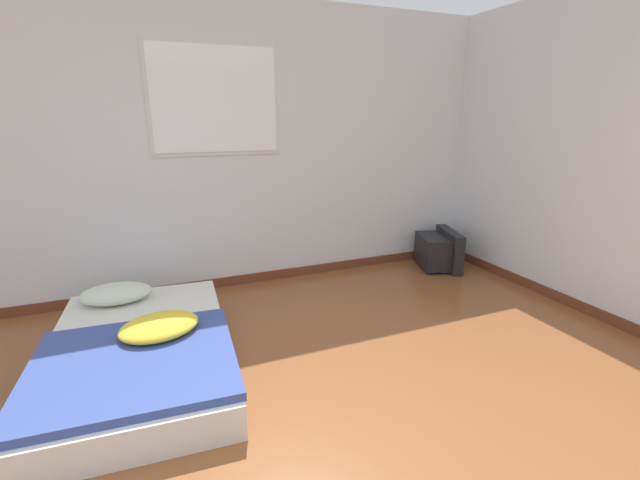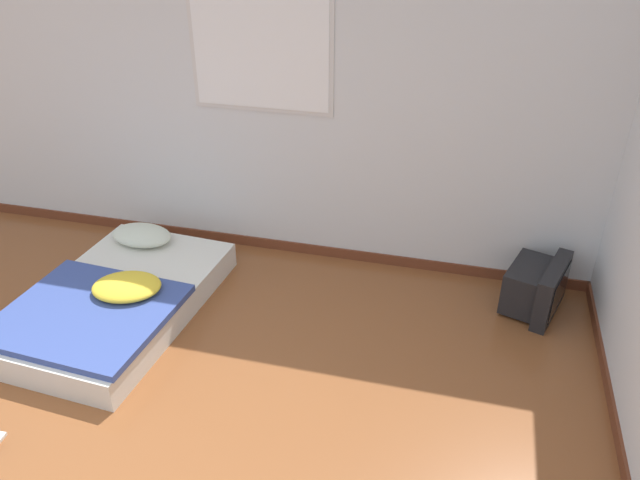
# 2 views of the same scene
# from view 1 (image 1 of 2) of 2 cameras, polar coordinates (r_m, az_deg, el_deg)

# --- Properties ---
(wall_back) EXTENTS (7.66, 0.08, 2.60)m
(wall_back) POSITION_cam_1_polar(r_m,az_deg,el_deg) (4.05, -12.73, 11.50)
(wall_back) COLOR silver
(wall_back) RESTS_ON ground_plane
(mattress_bed) EXTENTS (1.22, 1.86, 0.35)m
(mattress_bed) POSITION_cam_1_polar(r_m,az_deg,el_deg) (3.11, -22.99, -13.30)
(mattress_bed) COLOR silver
(mattress_bed) RESTS_ON ground_plane
(crt_tv) EXTENTS (0.51, 0.62, 0.41)m
(crt_tv) POSITION_cam_1_polar(r_m,az_deg,el_deg) (4.82, 15.60, -1.31)
(crt_tv) COLOR black
(crt_tv) RESTS_ON ground_plane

